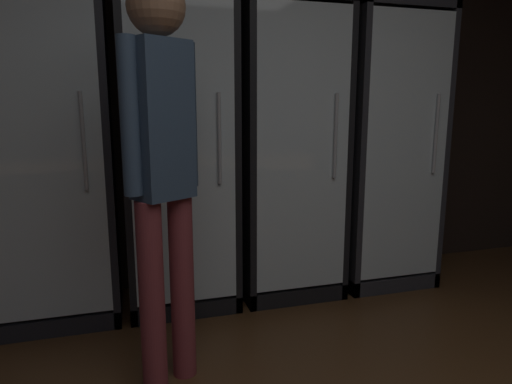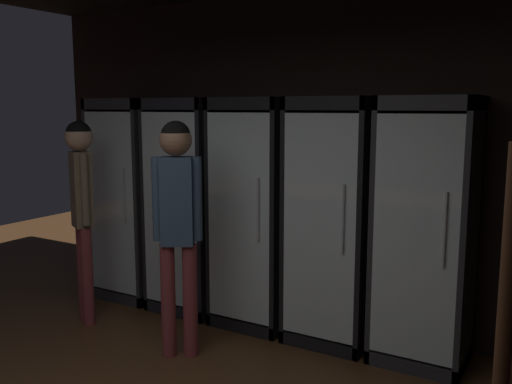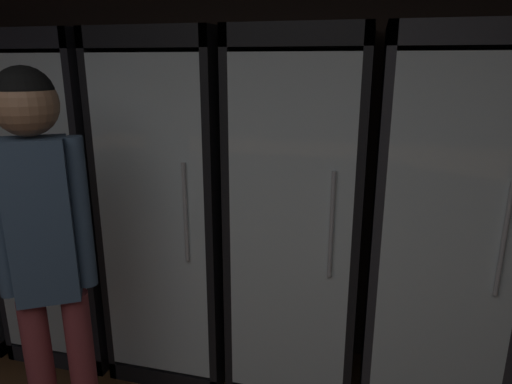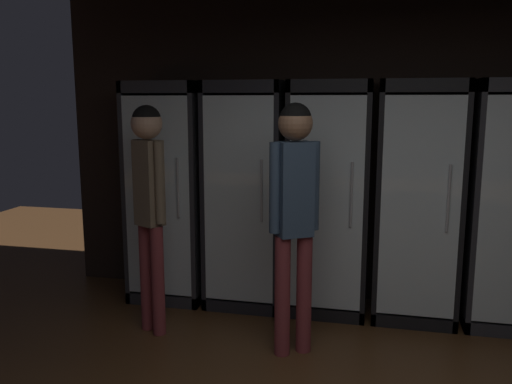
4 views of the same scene
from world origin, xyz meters
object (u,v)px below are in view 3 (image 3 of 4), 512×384
at_px(cooler_right, 300,221).
at_px(shopper_near, 44,238).
at_px(cooler_center, 178,211).
at_px(cooler_far_right, 439,233).
at_px(cooler_left, 71,202).

height_order(cooler_right, shopper_near, cooler_right).
xyz_separation_m(cooler_center, cooler_far_right, (1.40, 0.00, -0.00)).
bearing_deg(cooler_right, cooler_center, -179.92).
relative_size(cooler_left, shopper_near, 1.10).
relative_size(cooler_far_right, shopper_near, 1.10).
bearing_deg(cooler_far_right, cooler_center, -179.98).
distance_m(cooler_center, cooler_far_right, 1.40).
distance_m(cooler_left, cooler_center, 0.70).
bearing_deg(cooler_far_right, cooler_left, -179.96).
relative_size(cooler_left, cooler_center, 1.00).
relative_size(cooler_left, cooler_far_right, 1.00).
xyz_separation_m(cooler_right, cooler_far_right, (0.70, -0.00, -0.00)).
distance_m(cooler_left, shopper_near, 1.05).
bearing_deg(cooler_center, cooler_right, 0.08).
bearing_deg(cooler_right, cooler_left, -179.92).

